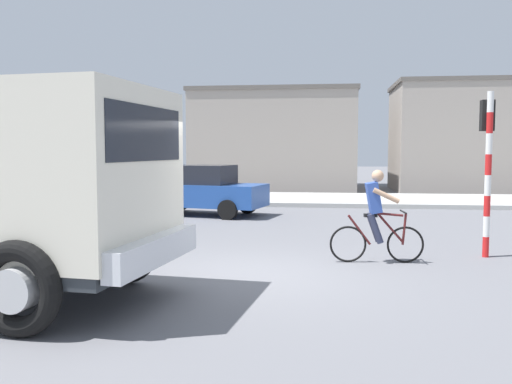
{
  "coord_description": "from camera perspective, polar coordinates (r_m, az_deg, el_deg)",
  "views": [
    {
      "loc": [
        1.16,
        -8.82,
        2.09
      ],
      "look_at": [
        -0.22,
        2.5,
        1.2
      ],
      "focal_mm": 38.2,
      "sensor_mm": 36.0,
      "label": 1
    }
  ],
  "objects": [
    {
      "name": "sidewalk_far",
      "position": [
        22.22,
        3.96,
        -0.74
      ],
      "size": [
        80.0,
        5.0,
        0.16
      ],
      "primitive_type": "cube",
      "color": "#ADADA8",
      "rests_on": "ground"
    },
    {
      "name": "pedestrian_near_kerb",
      "position": [
        18.86,
        -9.98,
        0.61
      ],
      "size": [
        0.34,
        0.22,
        1.62
      ],
      "color": "#2D334C",
      "rests_on": "ground"
    },
    {
      "name": "car_red_near",
      "position": [
        17.95,
        -21.04,
        0.09
      ],
      "size": [
        4.16,
        2.19,
        1.6
      ],
      "color": "#234C9E",
      "rests_on": "ground"
    },
    {
      "name": "ground_plane",
      "position": [
        9.14,
        -0.51,
        -8.76
      ],
      "size": [
        120.0,
        120.0,
        0.0
      ],
      "primitive_type": "plane",
      "color": "slate"
    },
    {
      "name": "traffic_light_pole",
      "position": [
        11.47,
        23.09,
        3.99
      ],
      "size": [
        0.24,
        0.43,
        3.2
      ],
      "color": "red",
      "rests_on": "ground"
    },
    {
      "name": "building_corner_right",
      "position": [
        29.84,
        22.72,
        5.35
      ],
      "size": [
        8.97,
        5.25,
        5.46
      ],
      "color": "#9E9389",
      "rests_on": "ground"
    },
    {
      "name": "building_mid_block",
      "position": [
        29.8,
        2.17,
        5.41
      ],
      "size": [
        8.44,
        7.42,
        5.16
      ],
      "color": "#9E9389",
      "rests_on": "ground"
    },
    {
      "name": "cyclist",
      "position": [
        10.27,
        12.5,
        -2.5
      ],
      "size": [
        1.73,
        0.5,
        1.72
      ],
      "color": "black",
      "rests_on": "ground"
    },
    {
      "name": "building_corner_left",
      "position": [
        32.21,
        -17.74,
        4.0
      ],
      "size": [
        9.41,
        7.35,
        3.9
      ],
      "color": "tan",
      "rests_on": "ground"
    },
    {
      "name": "car_white_mid",
      "position": [
        17.5,
        -5.79,
        0.26
      ],
      "size": [
        4.28,
        2.54,
        1.6
      ],
      "color": "#234C9E",
      "rests_on": "ground"
    }
  ]
}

